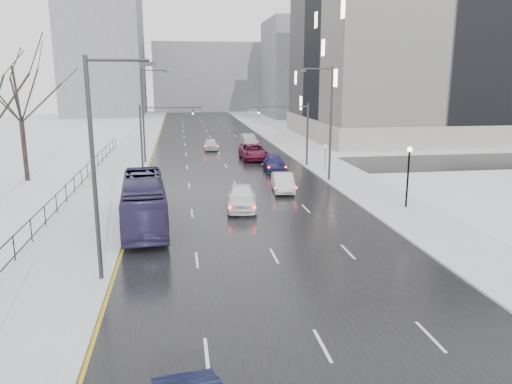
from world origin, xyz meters
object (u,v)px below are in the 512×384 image
no_uturn_sign (326,150)px  sedan_right_cross (253,152)px  bus (144,202)px  sedan_right_far (275,164)px  tree_park_e (28,182)px  sedan_center_near (242,197)px  sedan_right_near (283,182)px  streetlight_r_mid (328,118)px  sedan_right_distant (248,140)px  mast_signal_right (297,127)px  lamppost_r_mid (408,168)px  streetlight_l_far (145,111)px  streetlight_l_near (98,160)px  mast_signal_left (152,129)px  sedan_center_far (211,144)px

no_uturn_sign → sedan_right_cross: (-5.70, 8.97, -1.41)m
bus → sedan_right_far: 20.39m
tree_park_e → no_uturn_sign: (27.40, 0.00, 2.30)m
sedan_center_near → sedan_right_near: sedan_center_near is taller
streetlight_r_mid → sedan_right_cross: streetlight_r_mid is taller
sedan_right_near → sedan_right_distant: size_ratio=0.94×
no_uturn_sign → mast_signal_right: bearing=115.1°
no_uturn_sign → sedan_right_far: bearing=162.0°
lamppost_r_mid → mast_signal_right: bearing=101.5°
lamppost_r_mid → sedan_right_far: (-6.50, 15.52, -2.19)m
lamppost_r_mid → tree_park_e: bearing=154.4°
streetlight_l_far → bus: streetlight_l_far is taller
sedan_right_near → bus: bearing=-137.3°
streetlight_l_near → sedan_right_near: streetlight_l_near is taller
mast_signal_left → sedan_center_far: mast_signal_left is taller
streetlight_r_mid → sedan_center_far: 23.68m
sedan_center_near → lamppost_r_mid: bearing=-1.8°
streetlight_l_near → streetlight_r_mid: bearing=50.8°
streetlight_l_near → bus: streetlight_l_near is taller
sedan_right_far → mast_signal_right: bearing=44.4°
streetlight_r_mid → no_uturn_sign: (1.03, 4.00, -3.32)m
bus → mast_signal_left: bearing=86.9°
streetlight_r_mid → sedan_right_cross: 14.58m
streetlight_l_far → sedan_center_far: bearing=51.8°
tree_park_e → mast_signal_left: bearing=20.2°
no_uturn_sign → sedan_center_near: no_uturn_sign is taller
streetlight_r_mid → streetlight_l_near: size_ratio=1.00×
streetlight_l_far → sedan_right_distant: streetlight_l_far is taller
mast_signal_left → sedan_right_distant: mast_signal_left is taller
sedan_right_near → sedan_right_distant: (1.00, 27.88, 0.05)m
no_uturn_sign → bus: 22.29m
streetlight_l_near → sedan_right_far: (12.67, 25.52, -4.87)m
tree_park_e → no_uturn_sign: tree_park_e is taller
tree_park_e → streetlight_r_mid: streetlight_r_mid is taller
sedan_center_near → sedan_right_distant: sedan_center_near is taller
no_uturn_sign → tree_park_e: bearing=180.0°
sedan_center_far → sedan_right_cross: bearing=-62.4°
mast_signal_left → sedan_right_distant: (11.83, 16.53, -3.28)m
tree_park_e → sedan_right_far: size_ratio=2.75×
sedan_right_cross → sedan_right_far: size_ratio=1.24×
sedan_center_far → sedan_right_distant: bearing=31.5°
bus → sedan_center_far: bearing=75.1°
mast_signal_right → bus: (-14.33, -19.29, -2.57)m
streetlight_r_mid → streetlight_l_near: (-16.33, -20.00, 0.00)m
bus → sedan_right_distant: (11.50, 35.82, -0.71)m
mast_signal_right → sedan_right_distant: 17.09m
no_uturn_sign → streetlight_l_near: bearing=-125.9°
tree_park_e → streetlight_l_near: size_ratio=1.35×
mast_signal_right → tree_park_e: bearing=-171.1°
tree_park_e → mast_signal_right: size_ratio=2.08×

